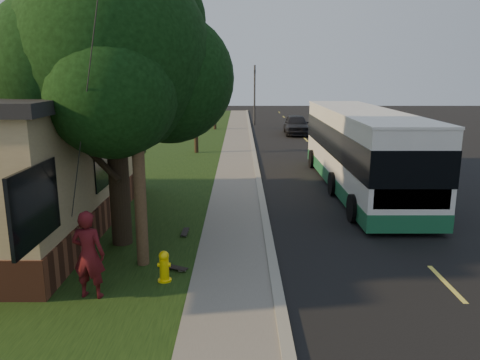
% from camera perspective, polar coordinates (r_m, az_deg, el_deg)
% --- Properties ---
extents(ground, '(120.00, 120.00, 0.00)m').
position_cam_1_polar(ground, '(11.25, 4.37, -12.48)').
color(ground, black).
rests_on(ground, ground).
extents(road, '(8.00, 80.00, 0.01)m').
position_cam_1_polar(road, '(21.25, 13.17, -0.48)').
color(road, black).
rests_on(road, ground).
extents(curb, '(0.25, 80.00, 0.12)m').
position_cam_1_polar(curb, '(20.70, 2.33, -0.35)').
color(curb, gray).
rests_on(curb, ground).
extents(sidewalk, '(2.00, 80.00, 0.08)m').
position_cam_1_polar(sidewalk, '(20.69, -0.44, -0.40)').
color(sidewalk, slate).
rests_on(sidewalk, ground).
extents(grass_verge, '(5.00, 80.00, 0.07)m').
position_cam_1_polar(grass_verge, '(21.01, -10.02, -0.41)').
color(grass_verge, black).
rests_on(grass_verge, ground).
extents(fire_hydrant, '(0.32, 0.32, 0.74)m').
position_cam_1_polar(fire_hydrant, '(11.18, -9.23, -10.35)').
color(fire_hydrant, yellow).
rests_on(fire_hydrant, grass_verge).
extents(utility_pole, '(2.86, 3.21, 9.07)m').
position_cam_1_polar(utility_pole, '(11.39, -12.78, 11.68)').
color(utility_pole, '#473321').
rests_on(utility_pole, ground).
extents(leafy_tree, '(6.30, 6.00, 7.80)m').
position_cam_1_polar(leafy_tree, '(13.21, -15.07, 14.02)').
color(leafy_tree, black).
rests_on(leafy_tree, grass_verge).
extents(bare_tree_near, '(1.38, 1.21, 4.31)m').
position_cam_1_polar(bare_tree_near, '(28.38, -5.41, 7.51)').
color(bare_tree_near, black).
rests_on(bare_tree_near, grass_verge).
extents(bare_tree_far, '(1.38, 1.21, 4.03)m').
position_cam_1_polar(bare_tree_far, '(40.28, -3.09, 8.94)').
color(bare_tree_far, black).
rests_on(bare_tree_far, grass_verge).
extents(traffic_signal, '(0.18, 0.22, 5.50)m').
position_cam_1_polar(traffic_signal, '(44.18, 1.79, 10.82)').
color(traffic_signal, '#2D2D30').
rests_on(traffic_signal, ground).
extents(transit_bus, '(2.84, 12.31, 3.33)m').
position_cam_1_polar(transit_bus, '(20.11, 14.49, 3.84)').
color(transit_bus, silver).
rests_on(transit_bus, ground).
extents(skateboarder, '(0.76, 0.55, 1.94)m').
position_cam_1_polar(skateboarder, '(10.59, -17.98, -8.63)').
color(skateboarder, '#521016').
rests_on(skateboarder, grass_verge).
extents(skateboard_main, '(0.19, 0.74, 0.07)m').
position_cam_1_polar(skateboard_main, '(14.32, -6.70, -6.30)').
color(skateboard_main, black).
rests_on(skateboard_main, grass_verge).
extents(skateboard_spare, '(0.79, 0.53, 0.07)m').
position_cam_1_polar(skateboard_spare, '(11.88, -8.18, -10.47)').
color(skateboard_spare, black).
rests_on(skateboard_spare, grass_verge).
extents(dumpster, '(2.03, 1.86, 1.44)m').
position_cam_1_polar(dumpster, '(21.46, -23.79, 0.96)').
color(dumpster, '#133219').
rests_on(dumpster, building_lot).
extents(distant_car, '(1.98, 4.66, 1.57)m').
position_cam_1_polar(distant_car, '(37.66, 6.87, 6.73)').
color(distant_car, black).
rests_on(distant_car, ground).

